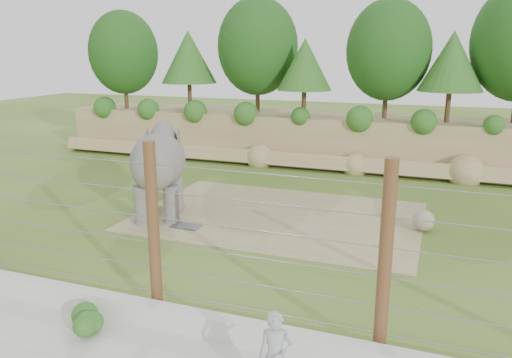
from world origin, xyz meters
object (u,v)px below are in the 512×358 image
(elephant, at_px, (159,173))
(stone_ball, at_px, (424,221))
(barrier_fence, at_px, (154,230))
(zookeeper, at_px, (275,356))

(elephant, bearing_deg, stone_ball, -13.20)
(elephant, xyz_separation_m, barrier_fence, (3.59, -6.12, 0.42))
(stone_ball, relative_size, barrier_fence, 0.04)
(stone_ball, bearing_deg, barrier_fence, -125.51)
(zookeeper, bearing_deg, elephant, 114.35)
(stone_ball, bearing_deg, elephant, -170.07)
(barrier_fence, xyz_separation_m, zookeeper, (3.47, -1.86, -1.18))
(stone_ball, xyz_separation_m, zookeeper, (-2.03, -9.57, 0.44))
(zookeeper, bearing_deg, barrier_fence, 134.64)
(barrier_fence, height_order, zookeeper, barrier_fence)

